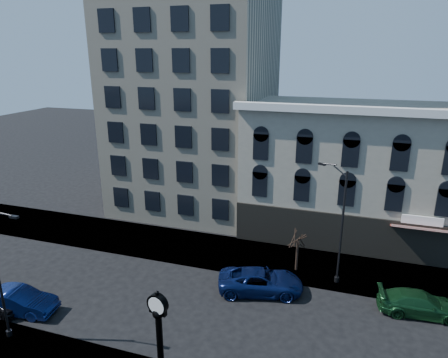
% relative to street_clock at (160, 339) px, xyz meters
% --- Properties ---
extents(ground, '(160.00, 160.00, 0.00)m').
position_rel_street_clock_xyz_m(ground, '(-1.78, 6.00, -2.45)').
color(ground, black).
rests_on(ground, ground).
extents(sidewalk_far, '(160.00, 6.00, 0.12)m').
position_rel_street_clock_xyz_m(sidewalk_far, '(-1.78, 14.00, -2.39)').
color(sidewalk_far, gray).
rests_on(sidewalk_far, ground).
extents(cream_tower, '(15.90, 15.40, 42.50)m').
position_rel_street_clock_xyz_m(cream_tower, '(-7.89, 24.88, 16.87)').
color(cream_tower, beige).
rests_on(cream_tower, ground).
extents(victorian_row, '(22.60, 11.19, 12.50)m').
position_rel_street_clock_xyz_m(victorian_row, '(10.22, 21.89, 3.54)').
color(victorian_row, '#A29986').
rests_on(victorian_row, ground).
extents(street_clock, '(1.17, 1.17, 5.16)m').
position_rel_street_clock_xyz_m(street_clock, '(0.00, 0.00, 0.00)').
color(street_clock, black).
rests_on(street_clock, sidewalk_near).
extents(street_lamp_near, '(2.15, 0.33, 8.30)m').
position_rel_street_clock_xyz_m(street_lamp_near, '(-9.52, 0.01, 3.93)').
color(street_lamp_near, black).
rests_on(street_lamp_near, sidewalk_near).
extents(street_lamp_far, '(2.21, 1.15, 9.07)m').
position_rel_street_clock_xyz_m(street_lamp_far, '(7.71, 12.44, 4.51)').
color(street_lamp_far, black).
rests_on(street_lamp_far, sidewalk_far).
extents(bare_tree_far, '(2.27, 2.27, 3.89)m').
position_rel_street_clock_xyz_m(bare_tree_far, '(5.20, 12.99, 0.60)').
color(bare_tree_far, black).
rests_on(bare_tree_far, sidewalk_far).
extents(car_near_b, '(5.22, 2.41, 1.66)m').
position_rel_street_clock_xyz_m(car_near_b, '(-11.44, 2.15, -1.62)').
color(car_near_b, '#0C194C').
rests_on(car_near_b, ground).
extents(car_far_a, '(6.52, 4.19, 1.67)m').
position_rel_street_clock_xyz_m(car_far_a, '(3.18, 9.35, -1.62)').
color(car_far_a, '#0C194C').
rests_on(car_far_a, ground).
extents(car_far_b, '(5.43, 2.62, 1.53)m').
position_rel_street_clock_xyz_m(car_far_b, '(13.64, 10.08, -1.69)').
color(car_far_b, '#143F1E').
rests_on(car_far_b, ground).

